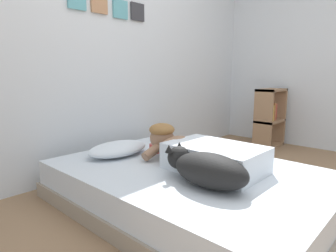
% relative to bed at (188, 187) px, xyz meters
% --- Properties ---
extents(ground_plane, '(12.84, 12.84, 0.00)m').
position_rel_bed_xyz_m(ground_plane, '(0.17, -0.55, -0.14)').
color(ground_plane, '#8C6B4C').
extents(back_wall, '(4.42, 0.12, 2.50)m').
position_rel_bed_xyz_m(back_wall, '(0.17, 1.15, 1.11)').
color(back_wall, silver).
rests_on(back_wall, ground).
extents(side_wall_right, '(0.10, 6.29, 2.50)m').
position_rel_bed_xyz_m(side_wall_right, '(2.43, -0.22, 1.11)').
color(side_wall_right, silver).
rests_on(side_wall_right, ground).
extents(bed, '(1.34, 1.93, 0.28)m').
position_rel_bed_xyz_m(bed, '(0.00, 0.00, 0.00)').
color(bed, gray).
rests_on(bed, ground).
extents(pillow, '(0.52, 0.32, 0.11)m').
position_rel_bed_xyz_m(pillow, '(-0.14, 0.62, 0.20)').
color(pillow, silver).
rests_on(pillow, bed).
extents(person_lying, '(0.43, 0.92, 0.27)m').
position_rel_bed_xyz_m(person_lying, '(0.07, -0.03, 0.25)').
color(person_lying, silver).
rests_on(person_lying, bed).
extents(dog, '(0.26, 0.57, 0.21)m').
position_rel_bed_xyz_m(dog, '(-0.18, -0.28, 0.25)').
color(dog, black).
rests_on(dog, bed).
extents(coffee_cup, '(0.12, 0.09, 0.07)m').
position_rel_bed_xyz_m(coffee_cup, '(0.12, 0.46, 0.18)').
color(coffee_cup, '#D84C47').
rests_on(coffee_cup, bed).
extents(cell_phone, '(0.07, 0.14, 0.01)m').
position_rel_bed_xyz_m(cell_phone, '(-0.00, -0.35, 0.15)').
color(cell_phone, black).
rests_on(cell_phone, bed).
extents(bookshelf, '(0.45, 0.24, 0.75)m').
position_rel_bed_xyz_m(bookshelf, '(2.07, 0.33, 0.25)').
color(bookshelf, '#997251').
rests_on(bookshelf, ground).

